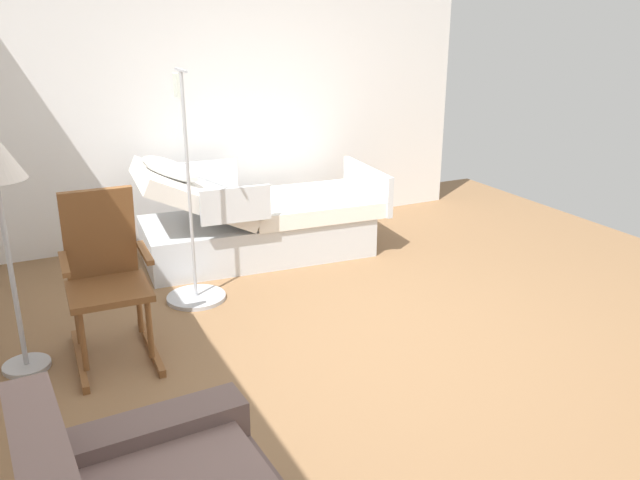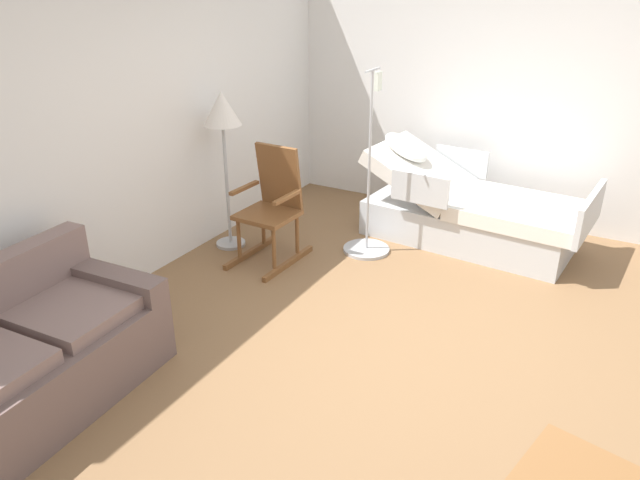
# 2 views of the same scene
# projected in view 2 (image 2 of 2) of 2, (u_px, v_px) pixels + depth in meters

# --- Properties ---
(ground_plane) EXTENTS (6.70, 6.70, 0.00)m
(ground_plane) POSITION_uv_depth(u_px,v_px,m) (400.00, 340.00, 4.33)
(ground_plane) COLOR olive
(back_wall) EXTENTS (5.56, 0.10, 2.70)m
(back_wall) POSITION_uv_depth(u_px,v_px,m) (136.00, 119.00, 4.82)
(back_wall) COLOR white
(back_wall) RESTS_ON ground
(side_wall) EXTENTS (0.10, 4.84, 2.70)m
(side_wall) POSITION_uv_depth(u_px,v_px,m) (512.00, 90.00, 5.93)
(side_wall) COLOR white
(side_wall) RESTS_ON ground
(hospital_bed) EXTENTS (1.12, 2.15, 1.00)m
(hospital_bed) POSITION_uv_depth(u_px,v_px,m) (469.00, 212.00, 5.78)
(hospital_bed) COLOR silver
(hospital_bed) RESTS_ON ground
(couch) EXTENTS (1.64, 0.93, 0.85)m
(couch) POSITION_uv_depth(u_px,v_px,m) (26.00, 362.00, 3.57)
(couch) COLOR #68534F
(couch) RESTS_ON ground
(rocking_chair) EXTENTS (0.78, 0.52, 1.05)m
(rocking_chair) POSITION_uv_depth(u_px,v_px,m) (272.00, 207.00, 5.36)
(rocking_chair) COLOR brown
(rocking_chair) RESTS_ON ground
(floor_lamp) EXTENTS (0.34, 0.34, 1.48)m
(floor_lamp) POSITION_uv_depth(u_px,v_px,m) (222.00, 120.00, 5.31)
(floor_lamp) COLOR #B2B5BA
(floor_lamp) RESTS_ON ground
(iv_pole) EXTENTS (0.44, 0.44, 1.69)m
(iv_pole) POSITION_uv_depth(u_px,v_px,m) (367.00, 226.00, 5.60)
(iv_pole) COLOR #B2B5BA
(iv_pole) RESTS_ON ground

